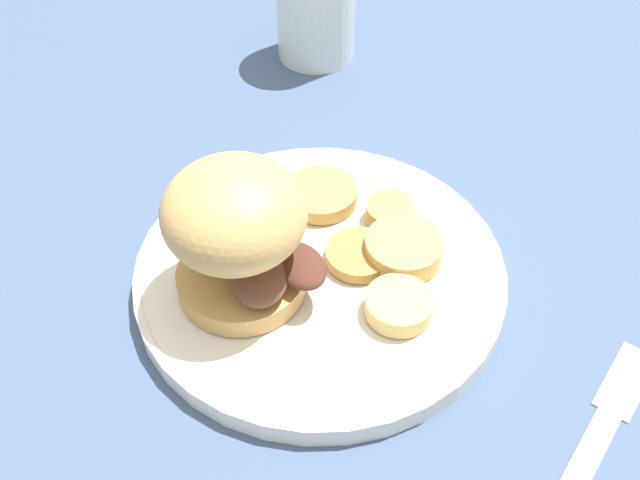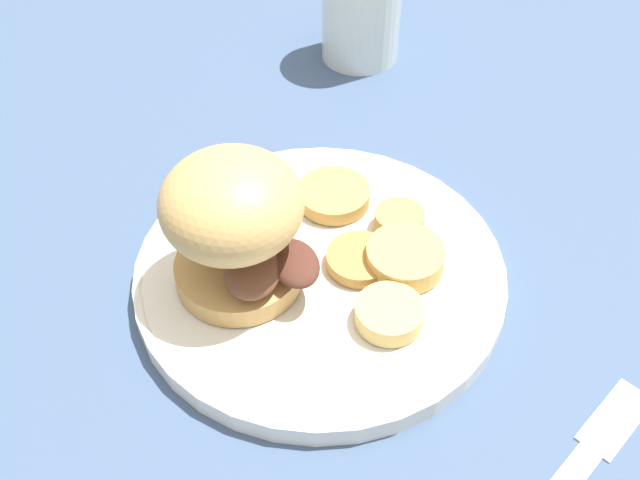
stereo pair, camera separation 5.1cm
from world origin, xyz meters
The scene contains 9 objects.
ground_plane centered at (0.00, 0.00, 0.00)m, with size 4.00×4.00×0.00m, color #3D5170.
dinner_plate centered at (0.00, 0.00, 0.01)m, with size 0.26×0.26×0.02m.
sandwich centered at (0.05, -0.02, 0.07)m, with size 0.10×0.10×0.10m.
potato_round_0 centered at (-0.04, -0.05, 0.02)m, with size 0.06×0.06×0.01m, color tan.
potato_round_1 centered at (-0.05, 0.03, 0.03)m, with size 0.05×0.05×0.02m, color tan.
potato_round_2 centered at (-0.07, 0.00, 0.03)m, with size 0.04×0.04×0.01m, color tan.
potato_round_3 centered at (-0.01, 0.07, 0.03)m, with size 0.05×0.05×0.01m, color #DBB766.
potato_round_4 centered at (-0.02, 0.01, 0.02)m, with size 0.05×0.05×0.01m, color #BC8942.
fork centered at (-0.05, 0.20, 0.00)m, with size 0.16×0.06×0.00m.
Camera 2 is at (0.19, 0.30, 0.41)m, focal length 42.00 mm.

